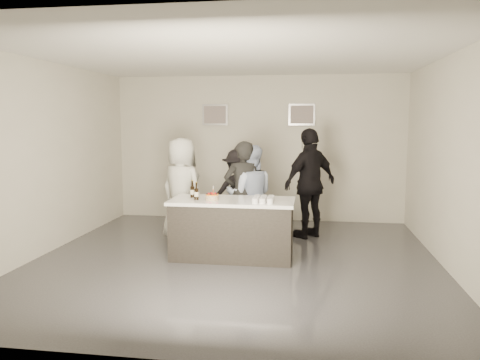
{
  "coord_description": "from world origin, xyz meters",
  "views": [
    {
      "loc": [
        1.09,
        -6.71,
        2.08
      ],
      "look_at": [
        0.0,
        0.5,
        1.15
      ],
      "focal_mm": 35.0,
      "sensor_mm": 36.0,
      "label": 1
    }
  ],
  "objects": [
    {
      "name": "floor",
      "position": [
        0.0,
        0.0,
        0.0
      ],
      "size": [
        6.0,
        6.0,
        0.0
      ],
      "primitive_type": "plane",
      "color": "#3D3D42",
      "rests_on": "ground"
    },
    {
      "name": "beer_bottle_a",
      "position": [
        -0.7,
        0.23,
        1.03
      ],
      "size": [
        0.07,
        0.07,
        0.26
      ],
      "primitive_type": "cylinder",
      "color": "black",
      "rests_on": "bar_counter"
    },
    {
      "name": "person_guest_back",
      "position": [
        -0.22,
        1.69,
        0.78
      ],
      "size": [
        1.12,
        0.81,
        1.56
      ],
      "primitive_type": "imported",
      "rotation": [
        0.0,
        0.0,
        3.39
      ],
      "color": "black",
      "rests_on": "ground"
    },
    {
      "name": "picture_left",
      "position": [
        -0.9,
        2.97,
        2.2
      ],
      "size": [
        0.54,
        0.04,
        0.44
      ],
      "primitive_type": "cube",
      "color": "#B2B2B7",
      "rests_on": "wall_back"
    },
    {
      "name": "person_guest_right",
      "position": [
        1.09,
        1.6,
        0.97
      ],
      "size": [
        1.15,
        1.14,
        1.95
      ],
      "primitive_type": "imported",
      "rotation": [
        0.0,
        0.0,
        3.91
      ],
      "color": "black",
      "rests_on": "ground"
    },
    {
      "name": "cake",
      "position": [
        -0.35,
        0.03,
        0.94
      ],
      "size": [
        0.19,
        0.19,
        0.08
      ],
      "primitive_type": "cylinder",
      "color": "orange",
      "rests_on": "bar_counter"
    },
    {
      "name": "picture_right",
      "position": [
        0.9,
        2.97,
        2.2
      ],
      "size": [
        0.54,
        0.04,
        0.44
      ],
      "primitive_type": "cube",
      "color": "#B2B2B7",
      "rests_on": "wall_back"
    },
    {
      "name": "wall_front",
      "position": [
        0.0,
        -3.0,
        1.5
      ],
      "size": [
        6.0,
        0.04,
        3.0
      ],
      "primitive_type": "cube",
      "color": "beige",
      "rests_on": "ground"
    },
    {
      "name": "wall_left",
      "position": [
        -3.0,
        0.0,
        1.5
      ],
      "size": [
        0.04,
        6.0,
        3.0
      ],
      "primitive_type": "cube",
      "color": "beige",
      "rests_on": "ground"
    },
    {
      "name": "wall_right",
      "position": [
        3.0,
        0.0,
        1.5
      ],
      "size": [
        0.04,
        6.0,
        3.0
      ],
      "primitive_type": "cube",
      "color": "beige",
      "rests_on": "ground"
    },
    {
      "name": "person_guest_left",
      "position": [
        -1.1,
        1.05,
        0.89
      ],
      "size": [
        1.04,
        0.91,
        1.79
      ],
      "primitive_type": "imported",
      "rotation": [
        0.0,
        0.0,
        2.67
      ],
      "color": "silver",
      "rests_on": "ground"
    },
    {
      "name": "wall_back",
      "position": [
        0.0,
        3.0,
        1.5
      ],
      "size": [
        6.0,
        0.04,
        3.0
      ],
      "primitive_type": "cube",
      "color": "beige",
      "rests_on": "ground"
    },
    {
      "name": "person_main_black",
      "position": [
        -0.01,
        0.85,
        0.87
      ],
      "size": [
        0.75,
        0.64,
        1.75
      ],
      "primitive_type": "imported",
      "rotation": [
        0.0,
        0.0,
        3.57
      ],
      "color": "black",
      "rests_on": "ground"
    },
    {
      "name": "ceiling",
      "position": [
        0.0,
        0.0,
        3.0
      ],
      "size": [
        6.0,
        6.0,
        0.0
      ],
      "primitive_type": "plane",
      "rotation": [
        3.14,
        0.0,
        0.0
      ],
      "color": "white"
    },
    {
      "name": "beer_bottle_b",
      "position": [
        -0.59,
        0.02,
        1.03
      ],
      "size": [
        0.07,
        0.07,
        0.26
      ],
      "primitive_type": "cylinder",
      "color": "black",
      "rests_on": "bar_counter"
    },
    {
      "name": "bar_counter",
      "position": [
        -0.06,
        0.13,
        0.45
      ],
      "size": [
        1.86,
        0.86,
        0.9
      ],
      "primitive_type": "cube",
      "color": "white",
      "rests_on": "ground"
    },
    {
      "name": "person_main_blue",
      "position": [
        0.1,
        0.99,
        0.84
      ],
      "size": [
        0.9,
        0.74,
        1.68
      ],
      "primitive_type": "imported",
      "rotation": [
        0.0,
        0.0,
        3.28
      ],
      "color": "#A4B4D7",
      "rests_on": "ground"
    },
    {
      "name": "tumbler_cluster",
      "position": [
        0.42,
        -0.01,
        0.94
      ],
      "size": [
        0.3,
        0.4,
        0.08
      ],
      "primitive_type": "cube",
      "color": "gold",
      "rests_on": "bar_counter"
    },
    {
      "name": "candles",
      "position": [
        -0.28,
        -0.21,
        0.9
      ],
      "size": [
        0.24,
        0.08,
        0.01
      ],
      "primitive_type": "cube",
      "color": "pink",
      "rests_on": "bar_counter"
    }
  ]
}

